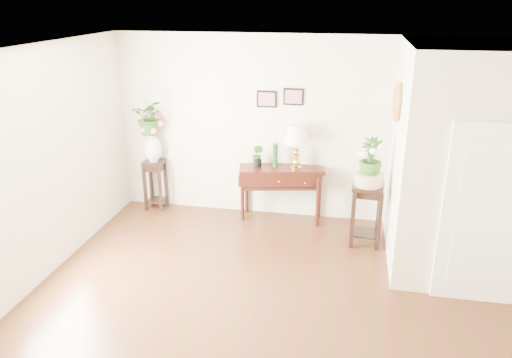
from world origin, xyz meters
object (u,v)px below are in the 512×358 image
(plant_stand_a, at_px, (155,185))
(plant_stand_b, at_px, (366,214))
(console_table, at_px, (281,193))
(table_lamp, at_px, (296,146))

(plant_stand_a, distance_m, plant_stand_b, 3.41)
(console_table, height_order, table_lamp, table_lamp)
(console_table, xyz_separation_m, table_lamp, (0.22, 0.00, 0.78))
(console_table, height_order, plant_stand_a, console_table)
(console_table, relative_size, plant_stand_b, 1.45)
(plant_stand_b, bearing_deg, plant_stand_a, 169.71)
(console_table, distance_m, plant_stand_b, 1.40)
(console_table, bearing_deg, plant_stand_b, -35.91)
(table_lamp, relative_size, plant_stand_a, 0.83)
(console_table, xyz_separation_m, plant_stand_b, (1.28, -0.58, 0.01))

